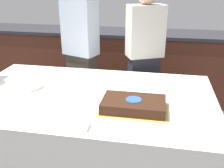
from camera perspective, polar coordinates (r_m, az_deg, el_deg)
The scene contains 9 objects.
back_counter at distance 3.65m, azimuth 1.94°, elevation 4.38°, with size 4.40×0.58×0.92m.
dining_table at distance 2.22m, azimuth -4.77°, elevation -11.03°, with size 1.92×1.16×0.75m.
cake at distance 1.79m, azimuth 4.71°, elevation -4.50°, with size 0.47×0.30×0.08m.
plate_stack at distance 2.24m, azimuth -17.54°, elevation -0.24°, with size 0.20×0.20×0.04m.
side_plate_near_cake at distance 2.07m, azimuth 7.99°, elevation -1.83°, with size 0.18×0.18×0.00m.
side_plate_right_edge at distance 1.96m, azimuth 13.67°, elevation -3.78°, with size 0.18×0.18×0.00m.
utensil_pile at distance 1.62m, azimuth -7.57°, elevation -8.96°, with size 0.15×0.09×0.02m.
person_cutting_cake at distance 2.70m, azimuth 7.00°, elevation 5.16°, with size 0.40×0.33×1.54m.
person_standing_back at distance 2.81m, azimuth -6.78°, elevation 6.95°, with size 0.39×0.31×1.62m.
Camera 1 is at (0.52, -1.78, 1.59)m, focal length 42.00 mm.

